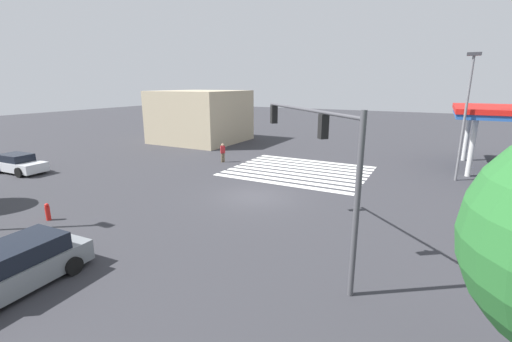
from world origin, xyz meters
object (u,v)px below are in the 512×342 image
object	(u,v)px
fire_hydrant	(48,212)
car_2	(12,268)
pedestrian	(223,152)
traffic_signal_mast	(320,149)
street_light_pole_b	(466,107)
car_1	(18,164)

from	to	relation	value
fire_hydrant	car_2	bearing A→B (deg)	139.80
pedestrian	car_2	bearing A→B (deg)	-32.30
traffic_signal_mast	street_light_pole_b	xyz separation A→B (m)	(-5.09, -14.94, 0.76)
pedestrian	traffic_signal_mast	bearing A→B (deg)	-0.04
car_2	fire_hydrant	distance (m)	6.21
traffic_signal_mast	fire_hydrant	world-z (taller)	traffic_signal_mast
traffic_signal_mast	street_light_pole_b	bearing A→B (deg)	-63.82
fire_hydrant	traffic_signal_mast	bearing A→B (deg)	-168.76
car_2	street_light_pole_b	size ratio (longest dim) A/B	0.57
car_1	pedestrian	xyz separation A→B (m)	(-11.51, -10.09, 0.21)
car_2	car_1	bearing A→B (deg)	-121.69
traffic_signal_mast	car_2	xyz separation A→B (m)	(7.93, 6.52, -3.50)
car_1	car_2	world-z (taller)	car_2
traffic_signal_mast	street_light_pole_b	distance (m)	15.81
car_1	fire_hydrant	xyz separation A→B (m)	(-11.01, 4.57, -0.25)
car_1	car_2	size ratio (longest dim) A/B	0.92
car_2	traffic_signal_mast	bearing A→B (deg)	126.28
pedestrian	street_light_pole_b	size ratio (longest dim) A/B	0.19
traffic_signal_mast	pedestrian	size ratio (longest dim) A/B	3.60
fire_hydrant	car_1	bearing A→B (deg)	-22.52
street_light_pole_b	fire_hydrant	size ratio (longest dim) A/B	9.74
car_2	pedestrian	distance (m)	19.13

